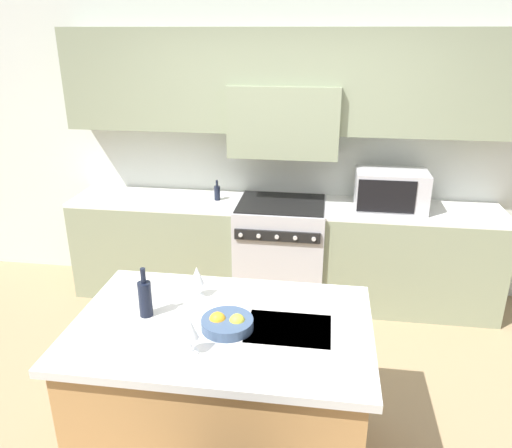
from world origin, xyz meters
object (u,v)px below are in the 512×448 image
fruit_bowl (227,323)px  wine_glass_near (190,329)px  range_stove (280,251)px  microwave (391,190)px  oil_bottle_on_counter (217,193)px  wine_bottle (145,298)px  wine_glass_far (197,276)px

fruit_bowl → wine_glass_near: bearing=-120.0°
range_stove → fruit_bowl: size_ratio=3.47×
range_stove → wine_glass_near: bearing=-95.7°
microwave → oil_bottle_on_counter: size_ratio=3.22×
microwave → fruit_bowl: (-1.02, -2.01, -0.15)m
wine_glass_near → oil_bottle_on_counter: (-0.37, 2.25, -0.05)m
range_stove → microwave: (0.93, 0.02, 0.63)m
wine_bottle → fruit_bowl: wine_bottle is taller
fruit_bowl → wine_glass_far: bearing=127.5°
range_stove → wine_glass_far: bearing=-101.1°
range_stove → microwave: size_ratio=1.58×
microwave → wine_glass_far: microwave is taller
wine_glass_far → range_stove: bearing=78.9°
microwave → wine_bottle: microwave is taller
range_stove → oil_bottle_on_counter: oil_bottle_on_counter is taller
wine_bottle → fruit_bowl: 0.47m
microwave → fruit_bowl: size_ratio=2.19×
wine_glass_far → fruit_bowl: size_ratio=0.69×
wine_bottle → oil_bottle_on_counter: 1.96m
microwave → oil_bottle_on_counter: microwave is taller
wine_glass_far → oil_bottle_on_counter: 1.74m
wine_glass_near → fruit_bowl: bearing=60.0°
range_stove → oil_bottle_on_counter: size_ratio=5.09×
microwave → wine_glass_near: size_ratio=3.17×
wine_glass_near → oil_bottle_on_counter: oil_bottle_on_counter is taller
microwave → wine_glass_far: 2.11m
fruit_bowl → oil_bottle_on_counter: (-0.50, 2.03, 0.05)m
wine_bottle → microwave: bearing=52.6°
range_stove → wine_glass_near: size_ratio=5.02×
range_stove → wine_bottle: (-0.55, -1.92, 0.56)m
range_stove → wine_glass_far: (-0.33, -1.68, 0.58)m
wine_glass_near → wine_glass_far: bearing=101.1°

